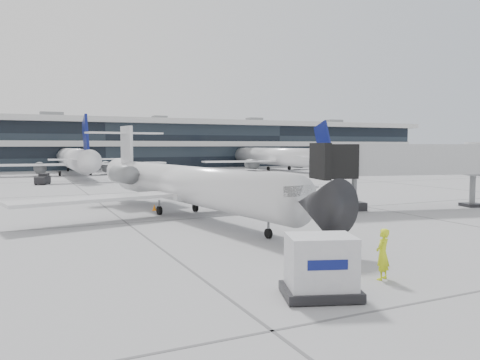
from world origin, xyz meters
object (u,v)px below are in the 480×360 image
jet_bridge (424,160)px  cargo_uld (321,267)px  ramp_worker (383,254)px  regional_jet (184,183)px

jet_bridge → cargo_uld: size_ratio=5.56×
jet_bridge → ramp_worker: (-17.37, -14.53, -2.98)m
jet_bridge → cargo_uld: bearing=-131.1°
regional_jet → ramp_worker: bearing=-93.2°
regional_jet → cargo_uld: regional_jet is taller
ramp_worker → regional_jet: bearing=-108.9°
ramp_worker → cargo_uld: (-3.39, -0.74, 0.05)m
regional_jet → ramp_worker: size_ratio=15.17×
ramp_worker → cargo_uld: bearing=-11.5°
regional_jet → jet_bridge: 19.67m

